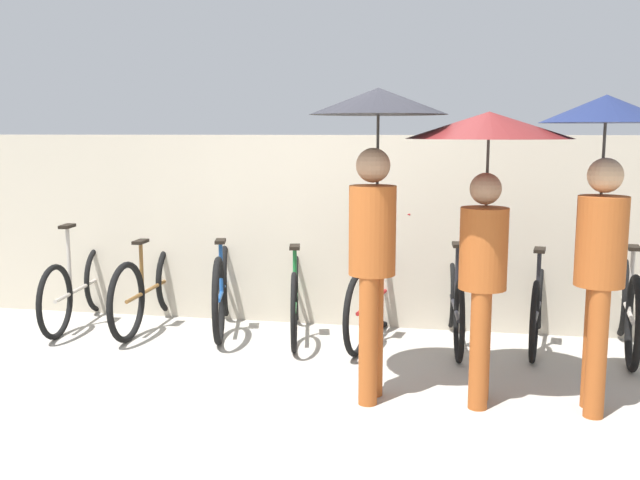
% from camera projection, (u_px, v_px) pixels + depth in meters
% --- Properties ---
extents(ground_plane, '(30.00, 30.00, 0.00)m').
position_uv_depth(ground_plane, '(291.00, 411.00, 4.78)').
color(ground_plane, '#9E998E').
extents(back_wall, '(13.02, 0.12, 1.82)m').
position_uv_depth(back_wall, '(342.00, 231.00, 6.82)').
color(back_wall, '#B2A893').
rests_on(back_wall, ground).
extents(parked_bicycle_0, '(0.44, 1.70, 1.06)m').
position_uv_depth(parked_bicycle_0, '(79.00, 287.00, 6.91)').
color(parked_bicycle_0, black).
rests_on(parked_bicycle_0, ground).
extents(parked_bicycle_1, '(0.44, 1.79, 0.98)m').
position_uv_depth(parked_bicycle_1, '(151.00, 287.00, 6.83)').
color(parked_bicycle_1, black).
rests_on(parked_bicycle_1, ground).
extents(parked_bicycle_2, '(0.57, 1.71, 1.09)m').
position_uv_depth(parked_bicycle_2, '(223.00, 287.00, 6.73)').
color(parked_bicycle_2, black).
rests_on(parked_bicycle_2, ground).
extents(parked_bicycle_3, '(0.50, 1.70, 1.06)m').
position_uv_depth(parked_bicycle_3, '(295.00, 295.00, 6.54)').
color(parked_bicycle_3, black).
rests_on(parked_bicycle_3, ground).
extents(parked_bicycle_4, '(0.46, 1.66, 1.11)m').
position_uv_depth(parked_bicycle_4, '(373.00, 299.00, 6.37)').
color(parked_bicycle_4, black).
rests_on(parked_bicycle_4, ground).
extents(parked_bicycle_5, '(0.44, 1.72, 1.03)m').
position_uv_depth(parked_bicycle_5, '(454.00, 303.00, 6.28)').
color(parked_bicycle_5, black).
rests_on(parked_bicycle_5, ground).
extents(parked_bicycle_6, '(0.46, 1.67, 1.10)m').
position_uv_depth(parked_bicycle_6, '(538.00, 304.00, 6.23)').
color(parked_bicycle_6, black).
rests_on(parked_bicycle_6, ground).
extents(parked_bicycle_7, '(0.44, 1.79, 1.04)m').
position_uv_depth(parked_bicycle_7, '(627.00, 306.00, 6.03)').
color(parked_bicycle_7, black).
rests_on(parked_bicycle_7, ground).
extents(pedestrian_leading, '(0.95, 0.95, 2.15)m').
position_uv_depth(pedestrian_leading, '(376.00, 162.00, 4.82)').
color(pedestrian_leading, '#9E4C1E').
rests_on(pedestrian_leading, ground).
extents(pedestrian_center, '(1.12, 1.12, 1.99)m').
position_uv_depth(pedestrian_center, '(487.00, 168.00, 4.77)').
color(pedestrian_center, '#9E4C1E').
rests_on(pedestrian_center, ground).
extents(pedestrian_trailing, '(0.85, 0.85, 2.09)m').
position_uv_depth(pedestrian_trailing, '(603.00, 178.00, 4.61)').
color(pedestrian_trailing, '#9E4C1E').
rests_on(pedestrian_trailing, ground).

